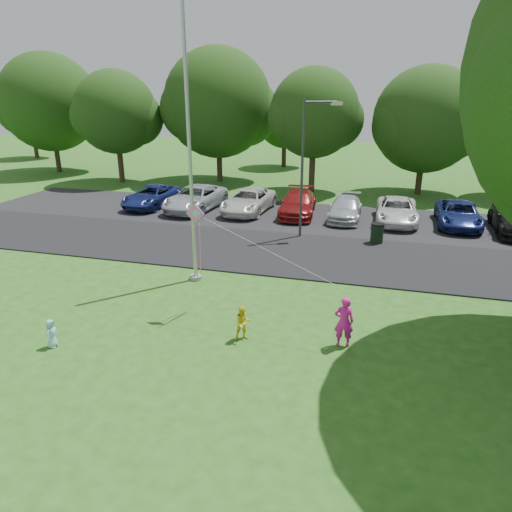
% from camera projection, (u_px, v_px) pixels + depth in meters
% --- Properties ---
extents(ground, '(120.00, 120.00, 0.00)m').
position_uv_depth(ground, '(244.00, 359.00, 12.81)').
color(ground, '#275F19').
rests_on(ground, ground).
extents(park_road, '(60.00, 6.00, 0.06)m').
position_uv_depth(park_road, '(300.00, 254.00, 20.97)').
color(park_road, black).
rests_on(park_road, ground).
extents(parking_strip, '(42.00, 7.00, 0.06)m').
position_uv_depth(parking_strip, '(319.00, 218.00, 26.87)').
color(parking_strip, black).
rests_on(parking_strip, ground).
extents(flagpole, '(0.50, 0.50, 10.00)m').
position_uv_depth(flagpole, '(191.00, 175.00, 16.79)').
color(flagpole, '#B7BABF').
rests_on(flagpole, ground).
extents(street_lamp, '(1.78, 0.95, 6.77)m').
position_uv_depth(street_lamp, '(308.00, 157.00, 22.13)').
color(street_lamp, '#3F3F44').
rests_on(street_lamp, ground).
extents(trash_can, '(0.65, 0.65, 1.03)m').
position_uv_depth(trash_can, '(377.00, 234.00, 22.27)').
color(trash_can, black).
rests_on(trash_can, ground).
extents(tree_row, '(64.35, 11.94, 10.88)m').
position_uv_depth(tree_row, '(361.00, 111.00, 32.46)').
color(tree_row, '#332316').
rests_on(tree_row, ground).
extents(horizon_trees, '(77.46, 7.20, 7.02)m').
position_uv_depth(horizon_trees, '(394.00, 124.00, 41.09)').
color(horizon_trees, '#332316').
rests_on(horizon_trees, ground).
extents(parked_cars, '(23.47, 5.65, 1.48)m').
position_uv_depth(parked_cars, '(313.00, 205.00, 26.76)').
color(parked_cars, navy).
rests_on(parked_cars, ground).
extents(woman, '(0.63, 0.47, 1.56)m').
position_uv_depth(woman, '(344.00, 322.00, 13.22)').
color(woman, '#E21E9C').
rests_on(woman, ground).
extents(child_yellow, '(0.67, 0.62, 1.10)m').
position_uv_depth(child_yellow, '(243.00, 323.00, 13.62)').
color(child_yellow, yellow).
rests_on(child_yellow, ground).
extents(child_blue, '(0.31, 0.45, 0.88)m').
position_uv_depth(child_blue, '(51.00, 333.00, 13.27)').
color(child_blue, '#95D6E5').
rests_on(child_blue, ground).
extents(kite, '(5.19, 1.19, 2.70)m').
position_uv_depth(kite, '(198.00, 228.00, 14.45)').
color(kite, pink).
rests_on(kite, ground).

